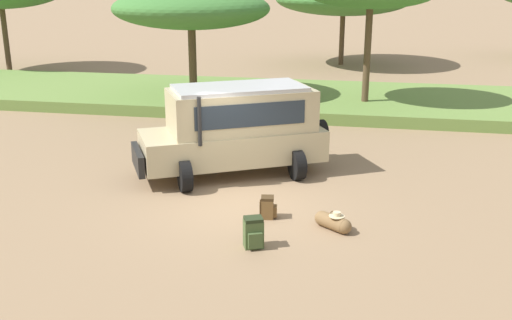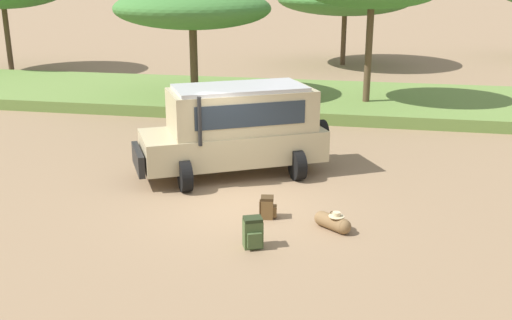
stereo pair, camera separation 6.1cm
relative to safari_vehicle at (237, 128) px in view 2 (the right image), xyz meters
The scene contains 7 objects.
ground_plane 2.62m from the safari_vehicle, 75.54° to the right, with size 320.00×320.00×0.00m, color #8C7051.
grass_bank 9.41m from the safari_vehicle, 86.51° to the left, with size 120.00×7.00×0.44m.
safari_vehicle is the anchor object (origin of this frame).
backpack_beside_front_wheel 3.40m from the safari_vehicle, 64.71° to the right, with size 0.41×0.34×0.51m.
backpack_cluster_center 4.79m from the safari_vehicle, 73.16° to the right, with size 0.46×0.47×0.64m.
duffel_bag_low_black_case 4.52m from the safari_vehicle, 48.87° to the right, with size 0.83×0.69×0.43m.
acacia_tree_left_mid 9.37m from the safari_vehicle, 114.08° to the left, with size 6.33×5.70×4.75m.
Camera 2 is at (2.99, -13.11, 5.35)m, focal length 42.00 mm.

